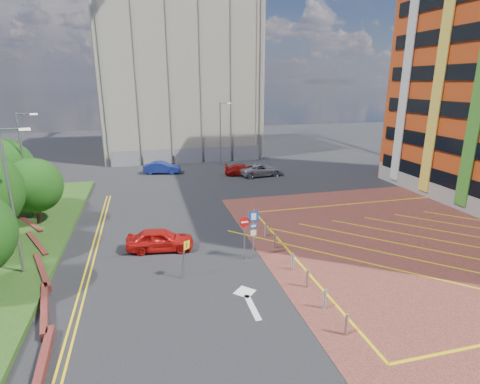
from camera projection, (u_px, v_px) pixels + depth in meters
name	position (u px, v px, depth m)	size (l,w,h in m)	color
ground	(250.00, 267.00, 22.01)	(140.00, 140.00, 0.00)	black
forecourt	(448.00, 242.00, 25.34)	(26.00, 26.00, 0.02)	brown
retaining_wall	(38.00, 272.00, 21.00)	(6.06, 20.33, 0.40)	maroon
tree_c	(34.00, 186.00, 27.18)	(4.00, 4.00, 4.90)	#3D2B1C
tree_d	(0.00, 170.00, 29.05)	(5.00, 5.00, 6.08)	#3D2B1C
lamp_left_near	(12.00, 197.00, 19.59)	(1.53, 0.16, 8.00)	#9EA0A8
lamp_left_far	(25.00, 161.00, 28.40)	(1.53, 0.16, 8.00)	#9EA0A8
lamp_back	(221.00, 131.00, 47.75)	(1.53, 0.16, 8.00)	#9EA0A8
sign_cluster	(250.00, 229.00, 22.44)	(1.17, 0.12, 3.20)	#9EA0A8
warning_sign	(184.00, 255.00, 20.29)	(0.58, 0.38, 2.25)	#9EA0A8
bollard_row	(297.00, 268.00, 20.88)	(0.14, 11.14, 0.90)	#9EA0A8
construction_building	(178.00, 78.00, 56.04)	(21.20, 19.20, 22.00)	#B0A990
construction_fence	(196.00, 155.00, 49.83)	(21.60, 0.06, 2.00)	gray
car_red_left	(160.00, 240.00, 24.00)	(1.70, 4.23, 1.44)	red
car_blue_back	(162.00, 168.00, 44.14)	(1.49, 4.26, 1.40)	navy
car_red_back	(243.00, 170.00, 43.31)	(1.74, 4.29, 1.24)	#9F120D
car_silver_back	(261.00, 170.00, 43.08)	(2.27, 4.92, 1.37)	#A1A1A7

